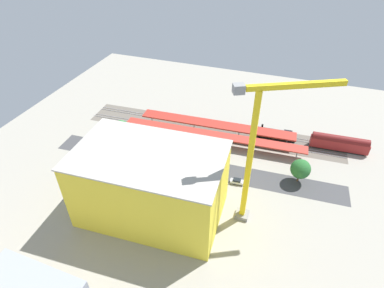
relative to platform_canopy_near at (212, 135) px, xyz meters
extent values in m
plane|color=#9E998C|center=(2.58, 12.04, -3.85)|extent=(158.99, 158.99, 0.00)
cube|color=#665E54|center=(2.58, -8.15, -3.85)|extent=(99.89, 18.25, 0.01)
cube|color=#424244|center=(2.58, 14.72, -3.85)|extent=(99.67, 13.49, 0.01)
cube|color=#9E9EA8|center=(2.58, -11.75, -3.67)|extent=(99.27, 4.62, 0.12)
cube|color=#9E9EA8|center=(2.58, -10.31, -3.67)|extent=(99.27, 4.62, 0.12)
cube|color=#9E9EA8|center=(2.58, -5.99, -3.67)|extent=(99.27, 4.62, 0.12)
cube|color=#9E9EA8|center=(2.58, -4.55, -3.67)|extent=(99.27, 4.62, 0.12)
cube|color=#B73328|center=(0.00, 0.00, 0.03)|extent=(67.16, 7.52, 0.43)
cylinder|color=slate|center=(-30.13, -1.37, -2.02)|extent=(0.30, 0.30, 3.66)
cylinder|color=slate|center=(-15.07, -0.68, -2.02)|extent=(0.30, 0.30, 3.66)
cylinder|color=slate|center=(0.00, 0.00, -2.02)|extent=(0.30, 0.30, 3.66)
cylinder|color=slate|center=(15.07, 0.68, -2.02)|extent=(0.30, 0.30, 3.66)
cylinder|color=slate|center=(30.13, 1.37, -2.02)|extent=(0.30, 0.30, 3.66)
cube|color=#A82D23|center=(0.30, -6.50, 0.36)|extent=(59.01, 8.03, 0.48)
cylinder|color=slate|center=(-26.14, -7.70, -1.86)|extent=(0.30, 0.30, 3.97)
cylinder|color=slate|center=(-8.51, -6.90, -1.86)|extent=(0.30, 0.30, 3.97)
cylinder|color=slate|center=(9.11, -6.10, -1.86)|extent=(0.30, 0.30, 3.97)
cylinder|color=slate|center=(26.74, -5.31, -1.86)|extent=(0.30, 0.30, 3.97)
cube|color=black|center=(-21.91, -11.03, -3.35)|extent=(14.23, 3.10, 1.00)
cylinder|color=black|center=(-20.41, -10.96, -1.48)|extent=(11.25, 3.24, 2.74)
cube|color=black|center=(-25.98, -11.21, -2.09)|extent=(3.12, 3.07, 3.53)
cylinder|color=black|center=(-16.35, -10.78, 0.59)|extent=(0.70, 0.70, 1.40)
cube|color=black|center=(-43.88, -11.03, -3.55)|extent=(17.81, 3.23, 0.60)
cube|color=maroon|center=(-43.88, -11.03, -1.48)|extent=(19.80, 3.92, 3.54)
cylinder|color=maroon|center=(-43.88, -11.03, 0.54)|extent=(19.02, 3.88, 3.03)
cube|color=black|center=(-13.41, 17.99, -3.70)|extent=(3.69, 1.93, 0.30)
cube|color=silver|center=(-13.41, 17.99, -3.13)|extent=(4.38, 2.05, 0.84)
cube|color=#1E2328|center=(-13.41, 17.99, -2.42)|extent=(2.49, 1.70, 0.59)
cube|color=black|center=(-7.04, 18.28, -3.70)|extent=(3.43, 1.80, 0.30)
cube|color=silver|center=(-7.04, 18.28, -3.12)|extent=(4.08, 1.88, 0.86)
cube|color=#1E2328|center=(-7.04, 18.28, -2.43)|extent=(2.30, 1.64, 0.52)
cube|color=black|center=(-0.48, 18.50, -3.70)|extent=(3.47, 1.79, 0.30)
cube|color=silver|center=(-0.48, 18.50, -3.19)|extent=(4.12, 1.88, 0.72)
cube|color=#1E2328|center=(-0.48, 18.50, -2.54)|extent=(2.33, 1.61, 0.60)
cube|color=black|center=(5.81, 18.33, -3.70)|extent=(3.52, 1.68, 0.30)
cube|color=silver|center=(5.81, 18.33, -3.16)|extent=(4.19, 1.75, 0.79)
cube|color=#1E2328|center=(5.81, 18.33, -2.43)|extent=(2.35, 1.53, 0.66)
cube|color=black|center=(12.54, 18.41, -3.70)|extent=(3.64, 1.89, 0.30)
cube|color=navy|center=(12.54, 18.41, -3.17)|extent=(4.32, 1.99, 0.76)
cube|color=#1E2328|center=(12.54, 18.41, -2.52)|extent=(2.44, 1.69, 0.55)
cube|color=black|center=(18.47, 18.43, -3.70)|extent=(3.86, 2.03, 0.30)
cube|color=navy|center=(18.47, 18.43, -3.15)|extent=(4.58, 2.15, 0.81)
cube|color=#1E2328|center=(18.47, 18.43, -2.41)|extent=(2.60, 1.80, 0.66)
cube|color=yellow|center=(6.77, 36.85, 6.31)|extent=(39.17, 25.02, 20.32)
cube|color=#B7B2A8|center=(6.77, 36.85, 16.66)|extent=(39.80, 25.65, 0.40)
cube|color=gray|center=(-17.70, 30.54, -3.25)|extent=(3.60, 3.60, 1.20)
cube|color=yellow|center=(-17.70, 30.54, 15.89)|extent=(1.40, 1.40, 39.48)
cube|color=yellow|center=(-24.90, 26.94, 36.23)|extent=(20.31, 10.96, 1.20)
cube|color=gray|center=(-13.67, 32.55, 36.23)|extent=(3.04, 2.86, 2.00)
cube|color=black|center=(12.71, 19.19, -3.60)|extent=(8.57, 3.27, 0.50)
cube|color=silver|center=(11.54, 19.05, -2.00)|extent=(6.26, 3.24, 2.70)
cube|color=maroon|center=(15.69, 19.56, -2.09)|extent=(2.64, 2.79, 2.52)
cylinder|color=brown|center=(31.61, 9.86, -2.10)|extent=(0.46, 0.46, 3.51)
sphere|color=#2D7233|center=(31.61, 9.86, 1.87)|extent=(6.31, 6.31, 6.31)
cylinder|color=brown|center=(0.82, 9.52, -2.30)|extent=(0.51, 0.51, 3.10)
sphere|color=#38843D|center=(0.82, 9.52, 1.28)|extent=(5.81, 5.81, 5.81)
cylinder|color=brown|center=(-31.50, 10.53, -2.42)|extent=(0.55, 0.55, 2.87)
sphere|color=#28662D|center=(-31.50, 10.53, 1.20)|extent=(6.22, 6.22, 6.22)
cylinder|color=brown|center=(24.66, 9.95, -2.50)|extent=(0.43, 0.43, 2.71)
sphere|color=#2D7233|center=(24.66, 9.95, 0.28)|extent=(4.06, 4.06, 4.06)
cylinder|color=#333333|center=(-8.08, 9.79, -0.96)|extent=(0.16, 0.16, 5.79)
cube|color=black|center=(-8.08, 9.79, 2.39)|extent=(0.36, 0.36, 0.90)
sphere|color=red|center=(-7.86, 9.79, 2.69)|extent=(0.20, 0.20, 0.20)
camera|label=1|loc=(-24.01, 91.75, 66.19)|focal=29.70mm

